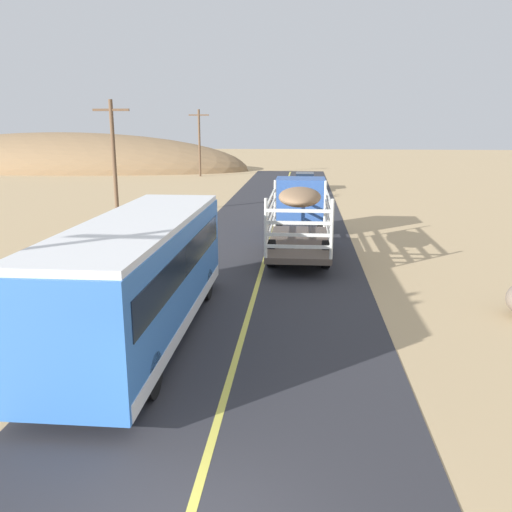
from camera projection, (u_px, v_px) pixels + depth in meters
livestock_truck at (300, 206)px, 25.36m from camera, size 2.53×9.70×3.02m
bus at (141, 275)px, 14.02m from camera, size 2.54×10.00×3.21m
car_far at (305, 182)px, 46.55m from camera, size 1.80×4.40×1.46m
power_pole_mid at (114, 155)px, 31.94m from camera, size 2.20×0.24×7.04m
power_pole_far at (199, 141)px, 58.03m from camera, size 2.20×0.24×7.18m
distant_hill at (61, 169)px, 67.87m from camera, size 48.19×16.64×9.28m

